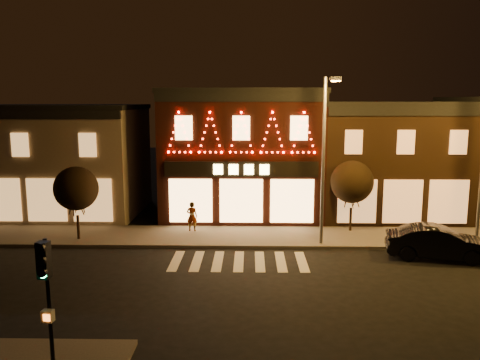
{
  "coord_description": "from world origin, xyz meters",
  "views": [
    {
      "loc": [
        0.53,
        -18.14,
        7.58
      ],
      "look_at": [
        0.06,
        4.0,
        3.93
      ],
      "focal_mm": 36.27,
      "sensor_mm": 36.0,
      "label": 1
    }
  ],
  "objects_px": {
    "streetlamp_mid": "(325,148)",
    "dark_sedan": "(438,243)",
    "pedestrian": "(192,216)",
    "traffic_signal_near": "(46,287)"
  },
  "relations": [
    {
      "from": "pedestrian",
      "to": "traffic_signal_near",
      "type": "bearing_deg",
      "value": 90.43
    },
    {
      "from": "pedestrian",
      "to": "streetlamp_mid",
      "type": "bearing_deg",
      "value": 167.11
    },
    {
      "from": "traffic_signal_near",
      "to": "pedestrian",
      "type": "xyz_separation_m",
      "value": [
        1.71,
        15.7,
        -2.01
      ]
    },
    {
      "from": "dark_sedan",
      "to": "pedestrian",
      "type": "height_order",
      "value": "pedestrian"
    },
    {
      "from": "streetlamp_mid",
      "to": "dark_sedan",
      "type": "height_order",
      "value": "streetlamp_mid"
    },
    {
      "from": "traffic_signal_near",
      "to": "streetlamp_mid",
      "type": "distance_m",
      "value": 16.01
    },
    {
      "from": "traffic_signal_near",
      "to": "pedestrian",
      "type": "height_order",
      "value": "traffic_signal_near"
    },
    {
      "from": "pedestrian",
      "to": "dark_sedan",
      "type": "bearing_deg",
      "value": 167.71
    },
    {
      "from": "dark_sedan",
      "to": "pedestrian",
      "type": "distance_m",
      "value": 13.13
    },
    {
      "from": "streetlamp_mid",
      "to": "dark_sedan",
      "type": "xyz_separation_m",
      "value": [
        5.31,
        -1.74,
        -4.4
      ]
    }
  ]
}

